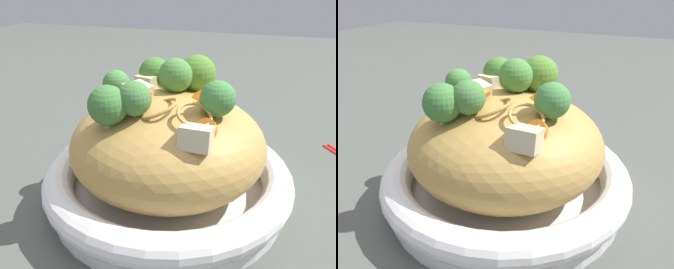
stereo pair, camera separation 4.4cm
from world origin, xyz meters
TOP-DOWN VIEW (x-y plane):
  - ground_plane at (0.00, 0.00)m, footprint 3.00×3.00m
  - serving_bowl at (0.00, 0.00)m, footprint 0.33×0.33m
  - noodle_heap at (0.00, 0.00)m, footprint 0.25×0.25m
  - broccoli_florets at (-0.01, -0.01)m, footprint 0.19×0.19m
  - carrot_coins at (0.02, 0.03)m, footprint 0.09×0.12m
  - zucchini_slices at (-0.10, -0.01)m, footprint 0.07×0.07m
  - chicken_chunks at (0.01, -0.01)m, footprint 0.16×0.13m

SIDE VIEW (x-z plane):
  - ground_plane at x=0.00m, z-range 0.00..0.00m
  - serving_bowl at x=0.00m, z-range 0.00..0.06m
  - noodle_heap at x=0.00m, z-range 0.01..0.15m
  - zucchini_slices at x=-0.10m, z-range 0.11..0.14m
  - chicken_chunks at x=0.01m, z-range 0.12..0.17m
  - carrot_coins at x=0.02m, z-range 0.12..0.16m
  - broccoli_florets at x=-0.01m, z-range 0.12..0.19m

